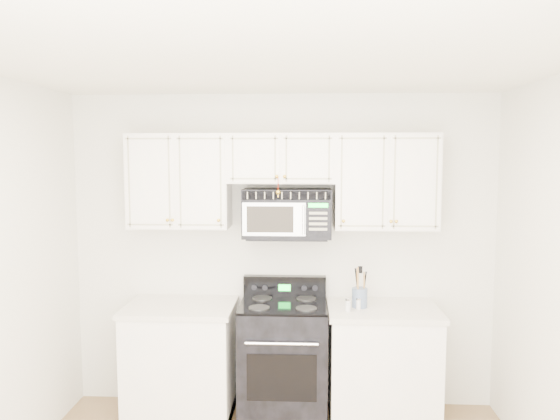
{
  "coord_description": "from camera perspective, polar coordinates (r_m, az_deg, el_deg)",
  "views": [
    {
      "loc": [
        0.2,
        -2.75,
        2.09
      ],
      "look_at": [
        0.0,
        1.3,
        1.69
      ],
      "focal_mm": 35.0,
      "sensor_mm": 36.0,
      "label": 1
    }
  ],
  "objects": [
    {
      "name": "room",
      "position": [
        2.87,
        -1.31,
        -10.41
      ],
      "size": [
        3.51,
        3.51,
        2.61
      ],
      "color": "#86694B",
      "rests_on": "ground"
    },
    {
      "name": "base_cabinet_left",
      "position": [
        4.62,
        -10.26,
        -15.61
      ],
      "size": [
        0.86,
        0.65,
        0.92
      ],
      "color": "white",
      "rests_on": "ground"
    },
    {
      "name": "base_cabinet_right",
      "position": [
        4.55,
        10.62,
        -15.96
      ],
      "size": [
        0.86,
        0.65,
        0.92
      ],
      "color": "white",
      "rests_on": "ground"
    },
    {
      "name": "range",
      "position": [
        4.51,
        0.36,
        -15.25
      ],
      "size": [
        0.68,
        0.63,
        1.1
      ],
      "color": "black",
      "rests_on": "ground"
    },
    {
      "name": "upper_cabinets",
      "position": [
        4.34,
        0.19,
        3.54
      ],
      "size": [
        2.44,
        0.37,
        0.75
      ],
      "color": "white",
      "rests_on": "ground"
    },
    {
      "name": "microwave",
      "position": [
        4.35,
        0.74,
        -0.31
      ],
      "size": [
        0.7,
        0.4,
        0.39
      ],
      "color": "black",
      "rests_on": "ground"
    },
    {
      "name": "utensil_crock",
      "position": [
        4.35,
        8.32,
        -8.96
      ],
      "size": [
        0.12,
        0.12,
        0.32
      ],
      "color": "slate",
      "rests_on": "base_cabinet_right"
    },
    {
      "name": "shaker_salt",
      "position": [
        4.29,
        8.2,
        -9.66
      ],
      "size": [
        0.04,
        0.04,
        0.09
      ],
      "color": "silver",
      "rests_on": "base_cabinet_right"
    },
    {
      "name": "shaker_pepper",
      "position": [
        4.23,
        7.12,
        -9.8
      ],
      "size": [
        0.04,
        0.04,
        0.1
      ],
      "color": "silver",
      "rests_on": "base_cabinet_right"
    }
  ]
}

